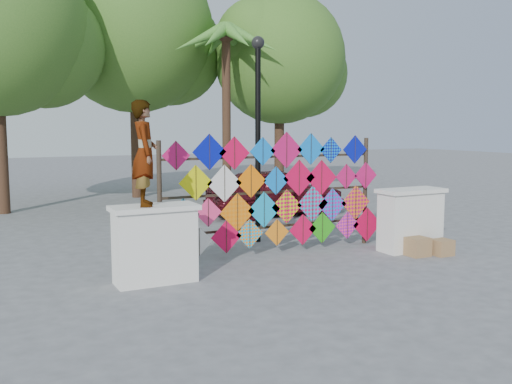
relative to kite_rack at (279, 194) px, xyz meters
The scene contains 12 objects.
ground 1.42m from the kite_rack, 99.71° to the right, with size 80.00×80.00×0.00m, color gray.
parapet_left 3.03m from the kite_rack, 161.83° to the right, with size 1.40×0.65×1.28m.
parapet_right 2.80m from the kite_rack, 19.79° to the right, with size 1.40×0.65×1.28m.
kite_rack is the anchor object (origin of this frame).
tree_mid 11.27m from the kite_rack, 90.10° to the left, with size 6.30×5.60×8.61m.
tree_east 10.79m from the kite_rack, 60.57° to the left, with size 5.40×4.80×7.42m.
palm_tree 8.44m from the kite_rack, 74.07° to the left, with size 3.62×3.62×5.83m.
vendor_woman 3.23m from the kite_rack, 162.64° to the right, with size 0.62×0.40×1.69m, color #99999E.
sedan 5.05m from the kite_rack, 62.09° to the left, with size 1.61×4.01×1.37m, color #4E0D15.
lamppost 1.96m from the kite_rack, 82.14° to the left, with size 0.28×0.28×4.46m.
cardboard_box_near 2.93m from the kite_rack, 30.48° to the right, with size 0.41×0.37×0.37m, color #9F804C.
cardboard_box_far 3.41m from the kite_rack, 28.94° to the right, with size 0.38×0.35×0.32m, color #9F804C.
Camera 1 is at (-5.33, -9.09, 2.56)m, focal length 40.00 mm.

